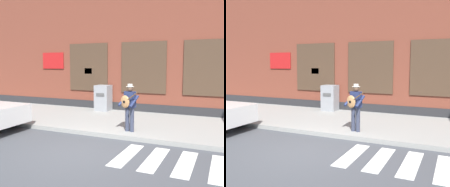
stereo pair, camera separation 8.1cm
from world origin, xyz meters
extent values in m
plane|color=#424449|center=(0.00, 0.00, 0.00)|extent=(160.00, 160.00, 0.00)
cube|color=gray|center=(0.00, 3.81, 0.08)|extent=(28.00, 4.49, 0.16)
cube|color=brown|center=(0.00, 8.06, 3.66)|extent=(28.00, 4.00, 7.32)
cube|color=#28282B|center=(0.00, 6.04, 0.28)|extent=(28.00, 0.04, 0.55)
cube|color=#473323|center=(-3.05, 6.03, 2.34)|extent=(2.27, 0.06, 2.51)
cube|color=black|center=(-3.05, 6.02, 2.34)|extent=(2.15, 0.03, 2.39)
cube|color=#473323|center=(0.00, 6.03, 2.34)|extent=(2.27, 0.06, 2.51)
cube|color=black|center=(0.00, 6.02, 2.34)|extent=(2.15, 0.03, 2.39)
cube|color=#473323|center=(3.05, 6.03, 2.34)|extent=(2.27, 0.06, 2.51)
cube|color=black|center=(3.05, 6.02, 2.34)|extent=(2.15, 0.03, 2.39)
cube|color=red|center=(-5.33, 6.02, 2.70)|extent=(1.40, 0.04, 0.90)
cube|color=yellow|center=(-3.05, 6.01, 2.14)|extent=(0.44, 0.02, 0.30)
cube|color=silver|center=(1.33, 0.27, 0.01)|extent=(0.42, 1.90, 0.01)
cube|color=silver|center=(2.13, 0.27, 0.01)|extent=(0.42, 1.90, 0.01)
cube|color=silver|center=(2.92, 0.27, 0.01)|extent=(0.42, 1.90, 0.01)
cube|color=silver|center=(3.72, 0.27, 0.01)|extent=(0.42, 1.90, 0.01)
cube|color=silver|center=(-3.08, 1.16, 0.74)|extent=(0.06, 0.24, 0.12)
cube|color=silver|center=(-3.07, 0.02, 0.74)|extent=(0.06, 0.24, 0.12)
cylinder|color=black|center=(-4.01, 1.45, 0.33)|extent=(0.66, 0.25, 0.66)
cylinder|color=#33384C|center=(0.80, 2.17, 0.59)|extent=(0.15, 0.15, 0.86)
cylinder|color=#33384C|center=(0.62, 2.19, 0.59)|extent=(0.15, 0.15, 0.86)
cube|color=navy|center=(0.72, 2.19, 1.29)|extent=(0.42, 0.31, 0.55)
sphere|color=brown|center=(0.72, 2.19, 1.68)|extent=(0.22, 0.22, 0.22)
cylinder|color=beige|center=(0.72, 2.19, 1.74)|extent=(0.27, 0.28, 0.02)
cylinder|color=beige|center=(0.72, 2.19, 1.79)|extent=(0.18, 0.18, 0.09)
cylinder|color=navy|center=(0.92, 2.03, 1.25)|extent=(0.21, 0.52, 0.39)
cylinder|color=navy|center=(0.46, 2.15, 1.25)|extent=(0.21, 0.52, 0.39)
ellipsoid|color=#B77F4C|center=(0.59, 2.03, 1.22)|extent=(0.38, 0.20, 0.44)
cylinder|color=black|center=(0.58, 1.98, 1.22)|extent=(0.09, 0.03, 0.09)
cylinder|color=brown|center=(0.84, 1.95, 1.40)|extent=(0.47, 0.15, 0.34)
cube|color=gray|center=(-1.97, 5.61, 0.80)|extent=(0.73, 0.69, 1.29)
cube|color=#4C4C4C|center=(-1.97, 5.25, 0.99)|extent=(0.44, 0.02, 0.16)
camera|label=1|loc=(3.80, -6.32, 2.51)|focal=42.00mm
camera|label=2|loc=(3.88, -6.29, 2.51)|focal=42.00mm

